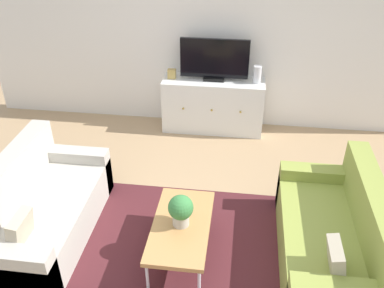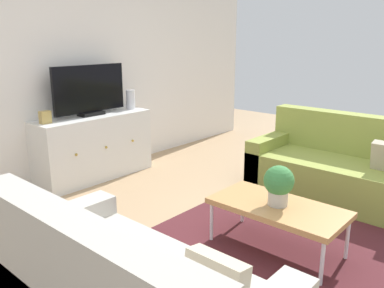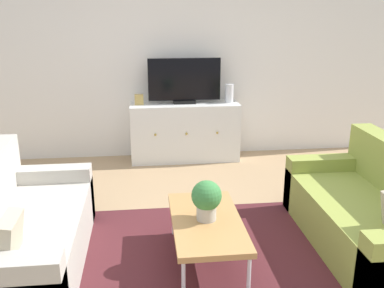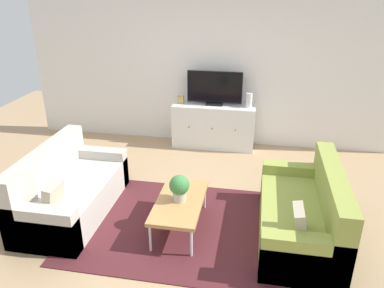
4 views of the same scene
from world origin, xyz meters
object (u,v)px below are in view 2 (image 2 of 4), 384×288
Objects in this scene: tv_console at (94,147)px; glass_vase at (131,99)px; potted_plant at (279,184)px; couch_right_side at (339,170)px; mantel_clock at (45,117)px; coffee_table at (278,208)px; flat_screen_tv at (90,91)px.

glass_vase is at bearing 0.00° from tv_console.
couch_right_side is at bearing 3.39° from potted_plant.
tv_console is 10.71× the size of mantel_clock.
coffee_table is 0.73× the size of tv_console.
tv_console is at bearing 88.32° from coffee_table.
couch_right_side is at bearing -60.59° from flat_screen_tv.
couch_right_side is 2.73m from tv_console.
coffee_table is at bearing -104.74° from glass_vase.
couch_right_side reaches higher than potted_plant.
couch_right_side is 1.43m from coffee_table.
flat_screen_tv is 0.62m from mantel_clock.
potted_plant is 2.47m from tv_console.
tv_console is (-1.35, 2.37, 0.10)m from couch_right_side.
couch_right_side is 1.65× the size of coffee_table.
flat_screen_tv is at bearing 88.29° from potted_plant.
mantel_clock is at bearing -178.01° from flat_screen_tv.
flat_screen_tv reaches higher than tv_console.
mantel_clock is at bearing 180.00° from tv_console.
coffee_table is 2.60m from glass_vase.
potted_plant reaches higher than coffee_table.
glass_vase reaches higher than tv_console.
potted_plant is (-1.42, -0.08, 0.28)m from couch_right_side.
couch_right_side is at bearing -50.96° from mantel_clock.
couch_right_side is at bearing 3.53° from coffee_table.
glass_vase reaches higher than coffee_table.
potted_plant is at bearing -176.61° from couch_right_side.
mantel_clock is (-0.50, 2.46, 0.26)m from potted_plant.
couch_right_side is 2.85m from flat_screen_tv.
potted_plant is (-0.00, 0.00, 0.20)m from coffee_table.
flat_screen_tv reaches higher than coffee_table.
couch_right_side is 1.83× the size of flat_screen_tv.
flat_screen_tv reaches higher than couch_right_side.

